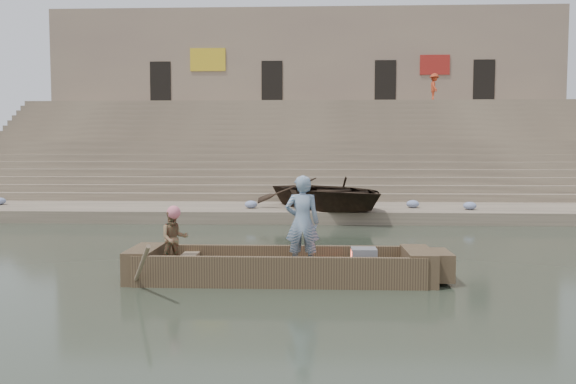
# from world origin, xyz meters

# --- Properties ---
(ground) EXTENTS (120.00, 120.00, 0.00)m
(ground) POSITION_xyz_m (0.00, 0.00, 0.00)
(ground) COLOR #242E22
(ground) RESTS_ON ground
(lower_landing) EXTENTS (32.00, 4.00, 0.40)m
(lower_landing) POSITION_xyz_m (0.00, 8.00, 0.20)
(lower_landing) COLOR gray
(lower_landing) RESTS_ON ground
(mid_landing) EXTENTS (32.00, 3.00, 2.80)m
(mid_landing) POSITION_xyz_m (0.00, 15.50, 1.40)
(mid_landing) COLOR gray
(mid_landing) RESTS_ON ground
(upper_landing) EXTENTS (32.00, 3.00, 5.20)m
(upper_landing) POSITION_xyz_m (0.00, 22.50, 2.60)
(upper_landing) COLOR gray
(upper_landing) RESTS_ON ground
(ghat_steps) EXTENTS (32.00, 11.00, 5.20)m
(ghat_steps) POSITION_xyz_m (0.00, 17.19, 1.80)
(ghat_steps) COLOR gray
(ghat_steps) RESTS_ON ground
(building_wall) EXTENTS (32.00, 5.07, 11.20)m
(building_wall) POSITION_xyz_m (0.00, 26.50, 5.60)
(building_wall) COLOR gray
(building_wall) RESTS_ON ground
(main_rowboat) EXTENTS (5.00, 1.30, 0.22)m
(main_rowboat) POSITION_xyz_m (-0.06, -2.12, 0.11)
(main_rowboat) COLOR brown
(main_rowboat) RESTS_ON ground
(rowboat_trim) EXTENTS (6.04, 2.63, 1.77)m
(rowboat_trim) POSITION_xyz_m (0.15, -2.12, 0.31)
(rowboat_trim) COLOR brown
(rowboat_trim) RESTS_ON ground
(standing_man) EXTENTS (0.64, 0.42, 1.74)m
(standing_man) POSITION_xyz_m (0.35, -2.10, 1.09)
(standing_man) COLOR navy
(standing_man) RESTS_ON main_rowboat
(rowing_man) EXTENTS (0.65, 0.59, 1.10)m
(rowing_man) POSITION_xyz_m (-2.06, -2.05, 0.77)
(rowing_man) COLOR #2B814B
(rowing_man) RESTS_ON main_rowboat
(television) EXTENTS (0.46, 0.42, 0.40)m
(television) POSITION_xyz_m (1.48, -2.12, 0.42)
(television) COLOR slate
(television) RESTS_ON main_rowboat
(beached_rowboat) EXTENTS (6.09, 6.50, 1.10)m
(beached_rowboat) POSITION_xyz_m (1.12, 7.22, 0.95)
(beached_rowboat) COLOR #2D2116
(beached_rowboat) RESTS_ON lower_landing
(pedestrian) EXTENTS (0.65, 1.06, 1.60)m
(pedestrian) POSITION_xyz_m (7.55, 21.76, 6.00)
(pedestrian) COLOR #B73C1E
(pedestrian) RESTS_ON upper_landing
(cloth_bundles) EXTENTS (17.28, 1.53, 0.26)m
(cloth_bundles) POSITION_xyz_m (-0.67, 7.61, 0.53)
(cloth_bundles) COLOR #3F5999
(cloth_bundles) RESTS_ON lower_landing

